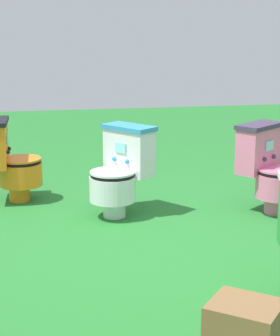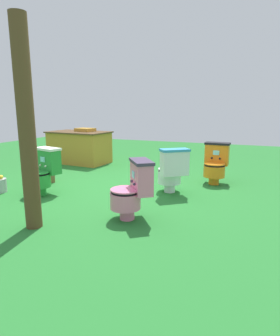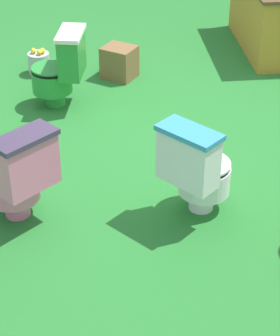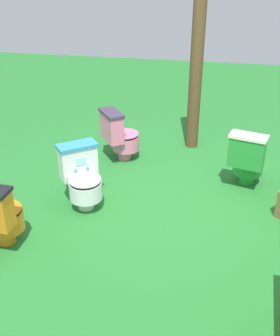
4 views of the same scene
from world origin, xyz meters
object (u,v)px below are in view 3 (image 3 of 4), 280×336
at_px(toilet_pink, 19,175).
at_px(small_crate, 119,62).
at_px(toilet_white, 197,169).
at_px(toilet_green, 61,68).
at_px(lemon_bucket, 39,63).

bearing_deg(toilet_pink, small_crate, 28.86).
relative_size(toilet_white, toilet_pink, 1.00).
bearing_deg(toilet_white, toilet_green, 165.91).
height_order(toilet_green, lemon_bucket, toilet_green).
xyz_separation_m(toilet_pink, lemon_bucket, (-2.43, 0.22, -0.25)).
bearing_deg(toilet_white, lemon_bucket, 163.24).
bearing_deg(lemon_bucket, toilet_white, 21.20).
height_order(toilet_white, lemon_bucket, toilet_white).
relative_size(toilet_pink, toilet_green, 1.00).
relative_size(toilet_green, lemon_bucket, 2.63).
xyz_separation_m(toilet_white, small_crate, (-2.34, -0.20, -0.21)).
distance_m(toilet_green, small_crate, 0.82).
height_order(toilet_pink, small_crate, toilet_pink).
relative_size(toilet_green, small_crate, 2.24).
bearing_deg(small_crate, toilet_pink, -24.71).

